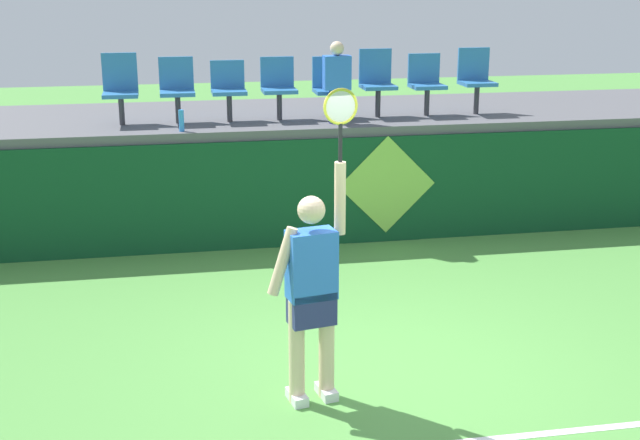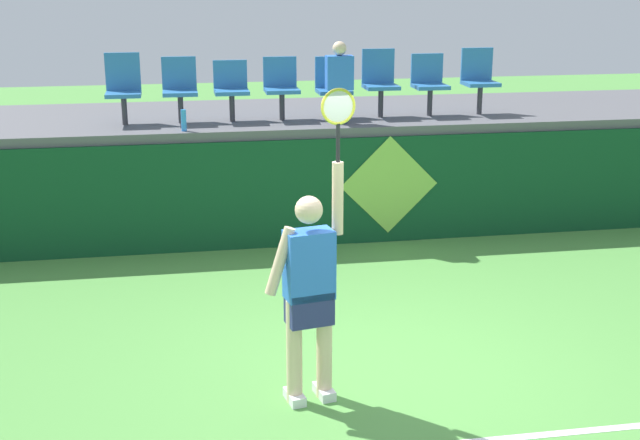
{
  "view_description": "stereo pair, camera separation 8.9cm",
  "coord_description": "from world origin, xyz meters",
  "px_view_note": "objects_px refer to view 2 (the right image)",
  "views": [
    {
      "loc": [
        -1.83,
        -6.59,
        3.42
      ],
      "look_at": [
        -0.38,
        1.3,
        1.04
      ],
      "focal_mm": 47.7,
      "sensor_mm": 36.0,
      "label": 1
    },
    {
      "loc": [
        -1.74,
        -6.61,
        3.42
      ],
      "look_at": [
        -0.38,
        1.3,
        1.04
      ],
      "focal_mm": 47.7,
      "sensor_mm": 36.0,
      "label": 2
    }
  ],
  "objects_px": {
    "stadium_chair_3": "(281,85)",
    "stadium_chair_4": "(333,85)",
    "stadium_chair_1": "(180,86)",
    "stadium_chair_5": "(380,80)",
    "spectator_0": "(339,81)",
    "stadium_chair_6": "(429,81)",
    "stadium_chair_0": "(123,86)",
    "tennis_player": "(310,288)",
    "water_bottle": "(184,120)",
    "stadium_chair_7": "(479,77)",
    "stadium_chair_2": "(231,87)"
  },
  "relations": [
    {
      "from": "stadium_chair_6",
      "to": "spectator_0",
      "type": "xyz_separation_m",
      "value": [
        -1.32,
        -0.43,
        0.08
      ]
    },
    {
      "from": "stadium_chair_4",
      "to": "stadium_chair_6",
      "type": "xyz_separation_m",
      "value": [
        1.32,
        -0.0,
        0.02
      ]
    },
    {
      "from": "stadium_chair_0",
      "to": "spectator_0",
      "type": "bearing_deg",
      "value": -9.25
    },
    {
      "from": "stadium_chair_1",
      "to": "stadium_chair_6",
      "type": "xyz_separation_m",
      "value": [
        3.32,
        -0.0,
        -0.0
      ]
    },
    {
      "from": "tennis_player",
      "to": "stadium_chair_0",
      "type": "xyz_separation_m",
      "value": [
        -1.62,
        4.84,
        1.0
      ]
    },
    {
      "from": "stadium_chair_1",
      "to": "stadium_chair_5",
      "type": "height_order",
      "value": "stadium_chair_5"
    },
    {
      "from": "stadium_chair_3",
      "to": "stadium_chair_6",
      "type": "distance_m",
      "value": 2.01
    },
    {
      "from": "water_bottle",
      "to": "stadium_chair_7",
      "type": "relative_size",
      "value": 0.3
    },
    {
      "from": "stadium_chair_3",
      "to": "spectator_0",
      "type": "bearing_deg",
      "value": -32.01
    },
    {
      "from": "stadium_chair_3",
      "to": "stadium_chair_7",
      "type": "relative_size",
      "value": 0.92
    },
    {
      "from": "stadium_chair_2",
      "to": "tennis_player",
      "type": "bearing_deg",
      "value": -87.0
    },
    {
      "from": "tennis_player",
      "to": "water_bottle",
      "type": "xyz_separation_m",
      "value": [
        -0.89,
        4.18,
        0.65
      ]
    },
    {
      "from": "water_bottle",
      "to": "spectator_0",
      "type": "bearing_deg",
      "value": 6.36
    },
    {
      "from": "tennis_player",
      "to": "water_bottle",
      "type": "distance_m",
      "value": 4.32
    },
    {
      "from": "stadium_chair_1",
      "to": "water_bottle",
      "type": "bearing_deg",
      "value": -87.89
    },
    {
      "from": "water_bottle",
      "to": "stadium_chair_4",
      "type": "height_order",
      "value": "stadium_chair_4"
    },
    {
      "from": "stadium_chair_6",
      "to": "stadium_chair_4",
      "type": "bearing_deg",
      "value": 179.89
    },
    {
      "from": "stadium_chair_3",
      "to": "spectator_0",
      "type": "height_order",
      "value": "spectator_0"
    },
    {
      "from": "tennis_player",
      "to": "stadium_chair_3",
      "type": "distance_m",
      "value": 4.95
    },
    {
      "from": "stadium_chair_1",
      "to": "stadium_chair_7",
      "type": "relative_size",
      "value": 0.94
    },
    {
      "from": "tennis_player",
      "to": "stadium_chair_0",
      "type": "height_order",
      "value": "tennis_player"
    },
    {
      "from": "water_bottle",
      "to": "stadium_chair_0",
      "type": "bearing_deg",
      "value": 137.86
    },
    {
      "from": "stadium_chair_6",
      "to": "spectator_0",
      "type": "relative_size",
      "value": 0.78
    },
    {
      "from": "stadium_chair_1",
      "to": "tennis_player",
      "type": "bearing_deg",
      "value": -79.33
    },
    {
      "from": "water_bottle",
      "to": "stadium_chair_2",
      "type": "distance_m",
      "value": 0.96
    },
    {
      "from": "stadium_chair_3",
      "to": "stadium_chair_4",
      "type": "relative_size",
      "value": 1.01
    },
    {
      "from": "stadium_chair_7",
      "to": "stadium_chair_2",
      "type": "bearing_deg",
      "value": -179.86
    },
    {
      "from": "stadium_chair_3",
      "to": "stadium_chair_4",
      "type": "xyz_separation_m",
      "value": [
        0.69,
        0.0,
        -0.02
      ]
    },
    {
      "from": "tennis_player",
      "to": "stadium_chair_4",
      "type": "xyz_separation_m",
      "value": [
        1.09,
        4.84,
        0.95
      ]
    },
    {
      "from": "stadium_chair_0",
      "to": "stadium_chair_2",
      "type": "relative_size",
      "value": 1.15
    },
    {
      "from": "stadium_chair_6",
      "to": "stadium_chair_3",
      "type": "bearing_deg",
      "value": 180.0
    },
    {
      "from": "stadium_chair_1",
      "to": "stadium_chair_5",
      "type": "relative_size",
      "value": 0.93
    },
    {
      "from": "stadium_chair_5",
      "to": "spectator_0",
      "type": "xyz_separation_m",
      "value": [
        -0.64,
        -0.44,
        0.05
      ]
    },
    {
      "from": "tennis_player",
      "to": "stadium_chair_5",
      "type": "distance_m",
      "value": 5.24
    },
    {
      "from": "water_bottle",
      "to": "stadium_chair_7",
      "type": "bearing_deg",
      "value": 9.33
    },
    {
      "from": "stadium_chair_3",
      "to": "stadium_chair_7",
      "type": "bearing_deg",
      "value": 0.09
    },
    {
      "from": "stadium_chair_1",
      "to": "stadium_chair_0",
      "type": "bearing_deg",
      "value": 179.46
    },
    {
      "from": "stadium_chair_0",
      "to": "stadium_chair_6",
      "type": "bearing_deg",
      "value": -0.13
    },
    {
      "from": "stadium_chair_0",
      "to": "spectator_0",
      "type": "distance_m",
      "value": 2.75
    },
    {
      "from": "stadium_chair_2",
      "to": "stadium_chair_1",
      "type": "bearing_deg",
      "value": 179.46
    },
    {
      "from": "stadium_chair_7",
      "to": "stadium_chair_4",
      "type": "bearing_deg",
      "value": -179.95
    },
    {
      "from": "stadium_chair_3",
      "to": "stadium_chair_4",
      "type": "height_order",
      "value": "stadium_chair_3"
    },
    {
      "from": "stadium_chair_4",
      "to": "spectator_0",
      "type": "bearing_deg",
      "value": -90.0
    },
    {
      "from": "stadium_chair_2",
      "to": "stadium_chair_7",
      "type": "distance_m",
      "value": 3.37
    },
    {
      "from": "stadium_chair_2",
      "to": "stadium_chair_4",
      "type": "relative_size",
      "value": 0.97
    },
    {
      "from": "stadium_chair_3",
      "to": "stadium_chair_0",
      "type": "bearing_deg",
      "value": 179.74
    },
    {
      "from": "stadium_chair_1",
      "to": "stadium_chair_5",
      "type": "distance_m",
      "value": 2.64
    },
    {
      "from": "spectator_0",
      "to": "stadium_chair_4",
      "type": "bearing_deg",
      "value": 90.0
    },
    {
      "from": "stadium_chair_0",
      "to": "stadium_chair_2",
      "type": "distance_m",
      "value": 1.37
    },
    {
      "from": "water_bottle",
      "to": "stadium_chair_5",
      "type": "distance_m",
      "value": 2.72
    }
  ]
}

